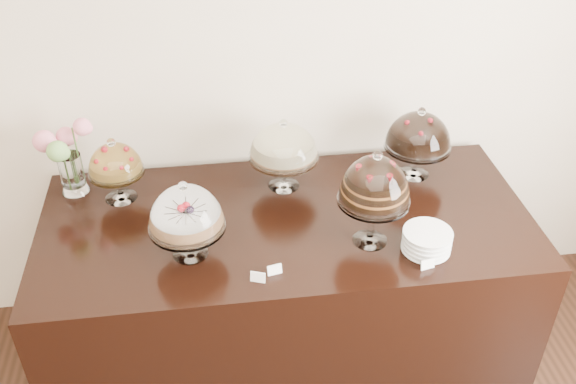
{
  "coord_description": "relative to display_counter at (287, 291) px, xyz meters",
  "views": [
    {
      "loc": [
        0.01,
        0.19,
        2.66
      ],
      "look_at": [
        0.31,
        2.4,
        1.08
      ],
      "focal_mm": 40.0,
      "sensor_mm": 36.0,
      "label": 1
    }
  ],
  "objects": [
    {
      "name": "cake_stand_cheesecake",
      "position": [
        0.02,
        0.26,
        0.68
      ],
      "size": [
        0.33,
        0.33,
        0.36
      ],
      "color": "white",
      "rests_on": "display_counter"
    },
    {
      "name": "cake_stand_dark_choco",
      "position": [
        0.67,
        0.27,
        0.68
      ],
      "size": [
        0.32,
        0.32,
        0.37
      ],
      "color": "white",
      "rests_on": "display_counter"
    },
    {
      "name": "cake_stand_choco_layer",
      "position": [
        0.33,
        -0.2,
        0.74
      ],
      "size": [
        0.3,
        0.3,
        0.45
      ],
      "color": "white",
      "rests_on": "display_counter"
    },
    {
      "name": "flower_vase",
      "position": [
        -0.98,
        0.34,
        0.66
      ],
      "size": [
        0.27,
        0.25,
        0.38
      ],
      "color": "white",
      "rests_on": "display_counter"
    },
    {
      "name": "price_card_right",
      "position": [
        0.52,
        -0.41,
        0.47
      ],
      "size": [
        0.06,
        0.03,
        0.04
      ],
      "primitive_type": "cube",
      "rotation": [
        -0.21,
        0.0,
        0.22
      ],
      "color": "white",
      "rests_on": "display_counter"
    },
    {
      "name": "plate_stack",
      "position": [
        0.55,
        -0.29,
        0.5
      ],
      "size": [
        0.2,
        0.2,
        0.09
      ],
      "color": "white",
      "rests_on": "display_counter"
    },
    {
      "name": "price_card_extra",
      "position": [
        -0.1,
        -0.35,
        0.47
      ],
      "size": [
        0.06,
        0.03,
        0.04
      ],
      "primitive_type": "cube",
      "rotation": [
        -0.21,
        0.0,
        0.21
      ],
      "color": "white",
      "rests_on": "display_counter"
    },
    {
      "name": "cake_stand_fruit_tart",
      "position": [
        -0.75,
        0.26,
        0.64
      ],
      "size": [
        0.25,
        0.25,
        0.32
      ],
      "color": "white",
      "rests_on": "display_counter"
    },
    {
      "name": "wall_back",
      "position": [
        -0.31,
        0.55,
        1.05
      ],
      "size": [
        5.0,
        0.04,
        3.0
      ],
      "primitive_type": "cube",
      "color": "beige",
      "rests_on": "ground"
    },
    {
      "name": "price_card_left",
      "position": [
        -0.17,
        -0.39,
        0.47
      ],
      "size": [
        0.06,
        0.03,
        0.04
      ],
      "primitive_type": "cube",
      "rotation": [
        -0.21,
        0.0,
        -0.35
      ],
      "color": "white",
      "rests_on": "display_counter"
    },
    {
      "name": "cake_stand_sugar_sponge",
      "position": [
        -0.43,
        -0.18,
        0.67
      ],
      "size": [
        0.31,
        0.31,
        0.36
      ],
      "color": "white",
      "rests_on": "display_counter"
    },
    {
      "name": "display_counter",
      "position": [
        0.0,
        0.0,
        0.0
      ],
      "size": [
        2.2,
        1.0,
        0.9
      ],
      "primitive_type": "cube",
      "color": "black",
      "rests_on": "ground"
    }
  ]
}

